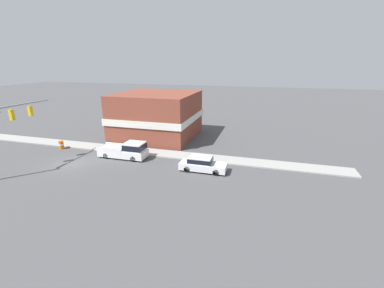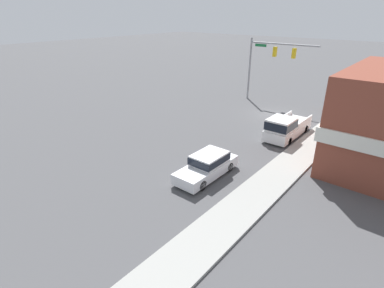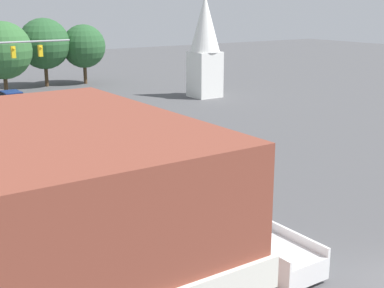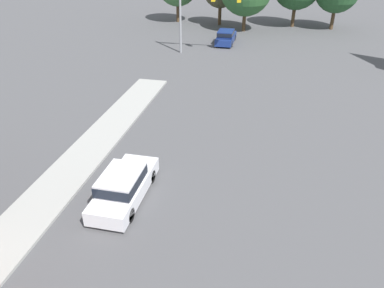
# 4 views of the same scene
# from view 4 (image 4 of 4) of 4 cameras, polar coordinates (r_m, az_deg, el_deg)

# --- Properties ---
(far_signal_assembly) EXTENTS (8.71, 0.49, 7.02)m
(far_signal_assembly) POSITION_cam_4_polar(r_m,az_deg,el_deg) (38.33, 2.41, 20.93)
(far_signal_assembly) COLOR gray
(far_signal_assembly) RESTS_ON ground
(car_lead) EXTENTS (1.80, 4.86, 1.54)m
(car_lead) POSITION_cam_4_polar(r_m,az_deg,el_deg) (17.57, -10.40, -6.20)
(car_lead) COLOR black
(car_lead) RESTS_ON ground
(car_distant) EXTENTS (1.78, 4.83, 1.47)m
(car_distant) POSITION_cam_4_polar(r_m,az_deg,el_deg) (43.48, 5.19, 15.99)
(car_distant) COLOR black
(car_distant) RESTS_ON ground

